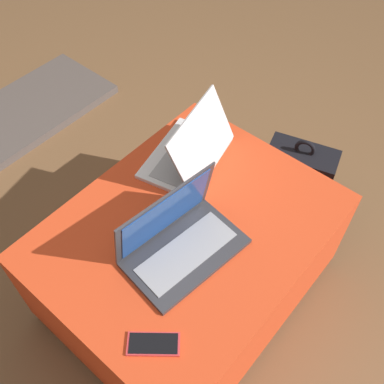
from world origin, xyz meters
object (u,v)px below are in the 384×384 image
Objects in this scene: laptop_far at (191,151)px; backpack at (296,183)px; cell_phone at (153,344)px; laptop_near at (178,239)px.

laptop_far is 0.86× the size of backpack.
laptop_far is 2.50× the size of cell_phone.
laptop_near is 2.57× the size of cell_phone.
laptop_near is 0.33m from cell_phone.
laptop_far is at bearing 38.38° from backpack.
laptop_near is 0.88× the size of backpack.
laptop_near is 0.79m from backpack.
cell_phone reaches higher than backpack.
laptop_far reaches higher than cell_phone.
laptop_near is 1.02× the size of laptop_far.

